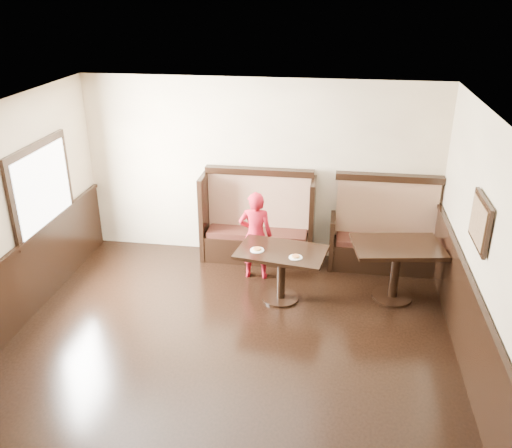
% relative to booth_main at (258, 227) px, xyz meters
% --- Properties ---
extents(ground, '(7.00, 7.00, 0.00)m').
position_rel_booth_main_xyz_m(ground, '(0.00, -3.30, -0.53)').
color(ground, black).
rests_on(ground, ground).
extents(room_shell, '(7.00, 7.00, 7.00)m').
position_rel_booth_main_xyz_m(room_shell, '(-0.30, -3.01, 0.14)').
color(room_shell, beige).
rests_on(room_shell, ground).
extents(booth_main, '(1.75, 0.72, 1.45)m').
position_rel_booth_main_xyz_m(booth_main, '(0.00, 0.00, 0.00)').
color(booth_main, black).
rests_on(booth_main, ground).
extents(booth_neighbor, '(1.65, 0.72, 1.45)m').
position_rel_booth_main_xyz_m(booth_neighbor, '(1.95, -0.00, -0.05)').
color(booth_neighbor, black).
rests_on(booth_neighbor, ground).
extents(table_main, '(1.27, 0.91, 0.75)m').
position_rel_booth_main_xyz_m(table_main, '(0.50, -1.21, 0.05)').
color(table_main, black).
rests_on(table_main, ground).
extents(table_neighbor, '(1.29, 0.95, 0.82)m').
position_rel_booth_main_xyz_m(table_neighbor, '(2.04, -0.94, 0.09)').
color(table_neighbor, black).
rests_on(table_neighbor, ground).
extents(child, '(0.51, 0.35, 1.35)m').
position_rel_booth_main_xyz_m(child, '(0.06, -0.64, 0.15)').
color(child, '#A41120').
rests_on(child, ground).
extents(pizza_plate_left, '(0.19, 0.19, 0.03)m').
position_rel_booth_main_xyz_m(pizza_plate_left, '(0.17, -1.25, 0.24)').
color(pizza_plate_left, white).
rests_on(pizza_plate_left, table_main).
extents(pizza_plate_right, '(0.18, 0.18, 0.03)m').
position_rel_booth_main_xyz_m(pizza_plate_right, '(0.70, -1.38, 0.23)').
color(pizza_plate_right, white).
rests_on(pizza_plate_right, table_main).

